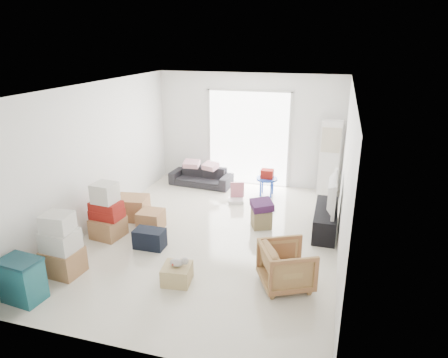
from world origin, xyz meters
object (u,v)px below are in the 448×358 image
(television, at_px, (327,205))
(sofa, at_px, (201,174))
(ac_tower, at_px, (329,159))
(armchair, at_px, (287,264))
(wood_crate, at_px, (177,274))
(kids_table, at_px, (267,177))
(ottoman, at_px, (261,218))
(tv_console, at_px, (325,220))
(storage_bins, at_px, (22,280))

(television, xyz_separation_m, sofa, (-3.07, 1.71, -0.23))
(ac_tower, height_order, sofa, ac_tower)
(ac_tower, distance_m, armchair, 3.91)
(ac_tower, bearing_deg, wood_crate, -115.22)
(sofa, height_order, kids_table, kids_table)
(television, bearing_deg, wood_crate, 138.71)
(ottoman, bearing_deg, kids_table, 96.89)
(television, relative_size, wood_crate, 2.69)
(armchair, bearing_deg, wood_crate, 76.85)
(tv_console, distance_m, television, 0.30)
(tv_console, bearing_deg, kids_table, 132.91)
(ottoman, bearing_deg, armchair, -68.41)
(storage_bins, relative_size, kids_table, 1.02)
(storage_bins, bearing_deg, sofa, 80.62)
(armchair, xyz_separation_m, storage_bins, (-3.43, -1.34, -0.04))
(ac_tower, relative_size, ottoman, 4.95)
(storage_bins, bearing_deg, ac_tower, 53.45)
(ac_tower, height_order, television, ac_tower)
(tv_console, bearing_deg, storage_bins, -139.49)
(storage_bins, height_order, ottoman, storage_bins)
(tv_console, height_order, sofa, sofa)
(tv_console, xyz_separation_m, sofa, (-3.07, 1.71, 0.07))
(storage_bins, relative_size, ottoman, 1.79)
(sofa, xyz_separation_m, kids_table, (1.68, -0.22, 0.14))
(ac_tower, height_order, wood_crate, ac_tower)
(storage_bins, height_order, wood_crate, storage_bins)
(ac_tower, bearing_deg, tv_console, -88.46)
(television, bearing_deg, kids_table, 42.50)
(ac_tower, distance_m, television, 1.90)
(tv_console, height_order, television, television)
(ac_tower, distance_m, sofa, 3.08)
(sofa, height_order, armchair, armchair)
(sofa, relative_size, wood_crate, 3.71)
(storage_bins, xyz_separation_m, wood_crate, (1.87, 0.98, -0.18))
(ac_tower, bearing_deg, storage_bins, -126.55)
(ac_tower, bearing_deg, armchair, -96.22)
(ac_tower, relative_size, armchair, 2.42)
(ottoman, xyz_separation_m, kids_table, (-0.20, 1.67, 0.26))
(wood_crate, bearing_deg, sofa, 104.27)
(storage_bins, bearing_deg, kids_table, 62.51)
(kids_table, height_order, wood_crate, kids_table)
(sofa, distance_m, ottoman, 2.67)
(television, bearing_deg, armchair, 166.32)
(kids_table, xyz_separation_m, wood_crate, (-0.64, -3.84, -0.30))
(ac_tower, xyz_separation_m, armchair, (-0.42, -3.85, -0.51))
(television, xyz_separation_m, wood_crate, (-2.03, -2.35, -0.39))
(television, distance_m, armchair, 2.05)
(television, xyz_separation_m, ottoman, (-1.19, -0.18, -0.35))
(armchair, distance_m, storage_bins, 3.68)
(wood_crate, bearing_deg, armchair, 12.94)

